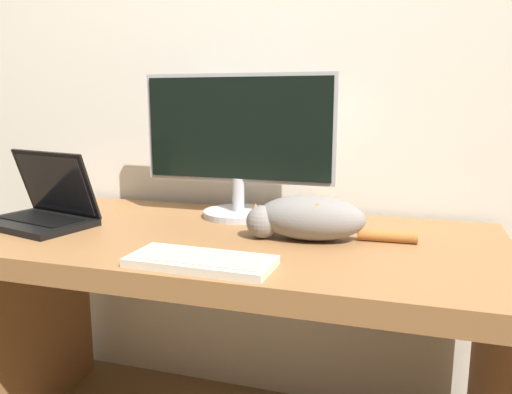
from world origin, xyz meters
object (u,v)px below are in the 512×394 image
(external_keyboard, at_px, (201,261))
(monitor, at_px, (238,143))
(cat, at_px, (307,217))
(laptop, at_px, (43,210))

(external_keyboard, bearing_deg, monitor, 100.88)
(monitor, xyz_separation_m, cat, (0.27, -0.21, -0.18))
(monitor, distance_m, cat, 0.39)
(external_keyboard, height_order, cat, cat)
(monitor, bearing_deg, laptop, -152.36)
(external_keyboard, bearing_deg, cat, 58.52)
(cat, bearing_deg, monitor, 140.32)
(monitor, bearing_deg, external_keyboard, -80.84)
(monitor, relative_size, laptop, 1.73)
(monitor, xyz_separation_m, external_keyboard, (0.08, -0.50, -0.23))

